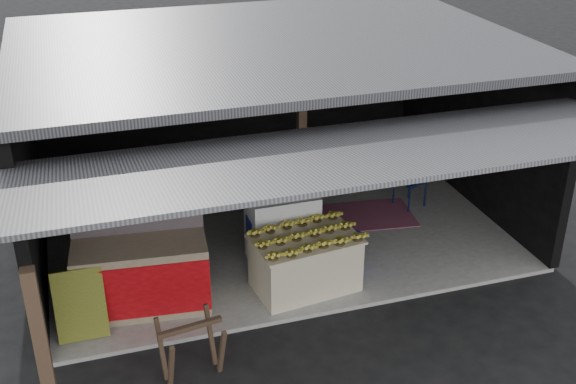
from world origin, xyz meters
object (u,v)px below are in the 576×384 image
object	(u,v)px
white_crate	(282,228)
plastic_chair	(407,172)
banana_table	(305,263)
sawhorse	(191,344)
neighbor_stall	(142,273)
water_barrel	(350,252)

from	to	relation	value
white_crate	plastic_chair	world-z (taller)	white_crate
banana_table	white_crate	xyz separation A→B (m)	(-0.09, 0.77, 0.15)
sawhorse	neighbor_stall	bearing A→B (deg)	94.95
banana_table	neighbor_stall	distance (m)	2.17
neighbor_stall	water_barrel	xyz separation A→B (m)	(2.94, 0.09, -0.28)
white_crate	sawhorse	world-z (taller)	white_crate
neighbor_stall	white_crate	bearing A→B (deg)	21.04
white_crate	sawhorse	bearing A→B (deg)	-130.30
banana_table	plastic_chair	size ratio (longest dim) A/B	1.59
white_crate	plastic_chair	distance (m)	2.75
banana_table	white_crate	size ratio (longest dim) A/B	1.41
sawhorse	plastic_chair	xyz separation A→B (m)	(4.21, 3.16, 0.16)
white_crate	neighbor_stall	xyz separation A→B (m)	(-2.06, -0.55, -0.01)
neighbor_stall	water_barrel	world-z (taller)	neighbor_stall
banana_table	white_crate	distance (m)	0.79
sawhorse	water_barrel	world-z (taller)	sawhorse
banana_table	water_barrel	size ratio (longest dim) A/B	3.08
white_crate	sawhorse	size ratio (longest dim) A/B	1.43
banana_table	neighbor_stall	world-z (taller)	neighbor_stall
sawhorse	water_barrel	distance (m)	3.02
white_crate	sawhorse	distance (m)	2.65
white_crate	plastic_chair	xyz separation A→B (m)	(2.50, 1.13, 0.03)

